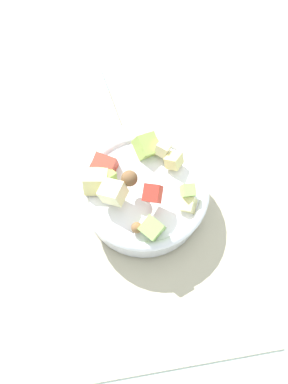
# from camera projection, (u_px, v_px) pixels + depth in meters

# --- Properties ---
(ground_plane) EXTENTS (2.40, 2.40, 0.00)m
(ground_plane) POSITION_uv_depth(u_px,v_px,m) (149.00, 207.00, 0.70)
(ground_plane) COLOR silver
(placemat) EXTENTS (0.51, 0.31, 0.01)m
(placemat) POSITION_uv_depth(u_px,v_px,m) (149.00, 206.00, 0.70)
(placemat) COLOR #BCB299
(placemat) RESTS_ON ground_plane
(salad_bowl) EXTENTS (0.21, 0.21, 0.11)m
(salad_bowl) POSITION_uv_depth(u_px,v_px,m) (143.00, 194.00, 0.67)
(salad_bowl) COLOR white
(salad_bowl) RESTS_ON placemat
(serving_spoon) EXTENTS (0.22, 0.06, 0.01)m
(serving_spoon) POSITION_uv_depth(u_px,v_px,m) (114.00, 119.00, 0.77)
(serving_spoon) COLOR #B7B7BC
(serving_spoon) RESTS_ON placemat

